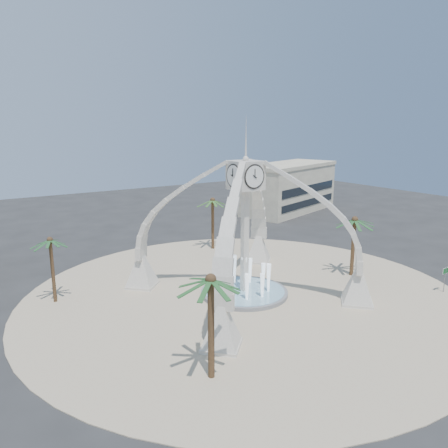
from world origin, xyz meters
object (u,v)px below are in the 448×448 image
palm_north (213,201)px  street_sign (445,274)px  palm_east (355,220)px  palm_west (50,241)px  clock_tower (245,226)px  fountain (244,292)px  palm_south (211,281)px

palm_north → street_sign: (10.36, -24.26, -4.33)m
palm_east → palm_west: size_ratio=1.07×
palm_west → palm_north: bearing=18.2°
clock_tower → street_sign: size_ratio=7.06×
clock_tower → palm_north: (5.57, 14.52, -0.35)m
clock_tower → palm_east: bearing=-8.3°
fountain → street_sign: size_ratio=3.15×
palm_north → street_sign: 26.73m
fountain → palm_south: (-9.61, -9.86, 6.06)m
clock_tower → palm_north: 15.55m
palm_west → palm_north: (20.57, 6.77, 0.54)m
clock_tower → fountain: size_ratio=2.24×
fountain → palm_west: bearing=152.7°
palm_north → palm_east: bearing=-67.3°
palm_west → palm_south: palm_south is taller
palm_west → palm_south: (5.39, -17.61, 0.75)m
palm_east → street_sign: (3.52, -7.94, -4.05)m
palm_north → palm_south: size_ratio=0.96×
palm_west → fountain: bearing=-27.3°
fountain → clock_tower: bearing=-90.0°
palm_south → street_sign: (25.54, 0.11, -4.54)m
fountain → street_sign: 18.74m
palm_east → palm_north: bearing=112.7°
fountain → palm_north: bearing=69.0°
street_sign → palm_west: bearing=150.3°
palm_west → palm_north: size_ratio=0.91×
palm_south → street_sign: size_ratio=2.86×
palm_south → palm_east: bearing=20.1°
palm_north → palm_south: palm_south is taller
clock_tower → palm_south: bearing=-134.3°
palm_south → fountain: bearing=45.7°
fountain → palm_north: 16.61m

